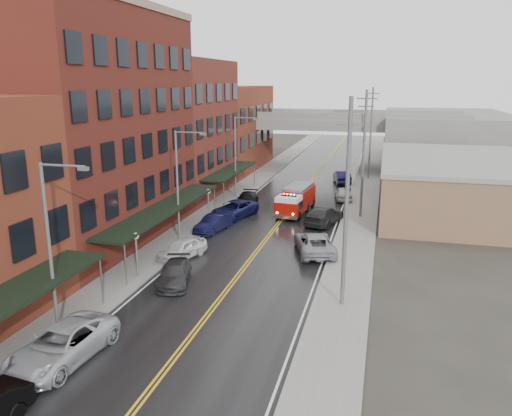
# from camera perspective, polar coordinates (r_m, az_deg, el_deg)

# --- Properties ---
(road) EXTENTS (11.00, 160.00, 0.02)m
(road) POSITION_cam_1_polar(r_m,az_deg,el_deg) (45.01, 2.29, -2.14)
(road) COLOR black
(road) RESTS_ON ground
(sidewalk_left) EXTENTS (3.00, 160.00, 0.15)m
(sidewalk_left) POSITION_cam_1_polar(r_m,az_deg,el_deg) (47.00, -6.44, -1.42)
(sidewalk_left) COLOR slate
(sidewalk_left) RESTS_ON ground
(sidewalk_right) EXTENTS (3.00, 160.00, 0.15)m
(sidewalk_right) POSITION_cam_1_polar(r_m,az_deg,el_deg) (44.11, 11.61, -2.69)
(sidewalk_right) COLOR slate
(sidewalk_right) RESTS_ON ground
(curb_left) EXTENTS (0.30, 160.00, 0.15)m
(curb_left) POSITION_cam_1_polar(r_m,az_deg,el_deg) (46.46, -4.54, -1.56)
(curb_left) COLOR gray
(curb_left) RESTS_ON ground
(curb_right) EXTENTS (0.30, 160.00, 0.15)m
(curb_right) POSITION_cam_1_polar(r_m,az_deg,el_deg) (44.20, 9.47, -2.55)
(curb_right) COLOR gray
(curb_right) RESTS_ON ground
(brick_building_b) EXTENTS (9.00, 20.00, 18.00)m
(brick_building_b) POSITION_cam_1_polar(r_m,az_deg,el_deg) (41.86, -18.05, 8.48)
(brick_building_b) COLOR #541E16
(brick_building_b) RESTS_ON ground
(brick_building_c) EXTENTS (9.00, 15.00, 15.00)m
(brick_building_c) POSITION_cam_1_polar(r_m,az_deg,el_deg) (57.48, -8.56, 8.93)
(brick_building_c) COLOR maroon
(brick_building_c) RESTS_ON ground
(brick_building_far) EXTENTS (9.00, 20.00, 12.00)m
(brick_building_far) POSITION_cam_1_polar(r_m,az_deg,el_deg) (73.98, -3.20, 9.07)
(brick_building_far) COLOR maroon
(brick_building_far) RESTS_ON ground
(tan_building) EXTENTS (14.00, 22.00, 5.00)m
(tan_building) POSITION_cam_1_polar(r_m,az_deg,el_deg) (53.66, 21.66, 2.29)
(tan_building) COLOR #886549
(tan_building) RESTS_ON ground
(right_far_block) EXTENTS (18.00, 30.00, 8.00)m
(right_far_block) POSITION_cam_1_polar(r_m,az_deg,el_deg) (83.15, 20.75, 7.37)
(right_far_block) COLOR slate
(right_far_block) RESTS_ON ground
(awning_1) EXTENTS (2.60, 18.00, 3.09)m
(awning_1) POSITION_cam_1_polar(r_m,az_deg,el_deg) (40.10, -10.35, -0.02)
(awning_1) COLOR black
(awning_1) RESTS_ON ground
(awning_2) EXTENTS (2.60, 13.00, 3.09)m
(awning_2) POSITION_cam_1_polar(r_m,az_deg,el_deg) (56.09, -2.90, 4.28)
(awning_2) COLOR black
(awning_2) RESTS_ON ground
(globe_lamp_1) EXTENTS (0.44, 0.44, 3.12)m
(globe_lamp_1) POSITION_cam_1_polar(r_m,az_deg,el_deg) (33.81, -13.55, -4.09)
(globe_lamp_1) COLOR #59595B
(globe_lamp_1) RESTS_ON ground
(globe_lamp_2) EXTENTS (0.44, 0.44, 3.12)m
(globe_lamp_2) POSITION_cam_1_polar(r_m,az_deg,el_deg) (46.14, -5.47, 1.17)
(globe_lamp_2) COLOR #59595B
(globe_lamp_2) RESTS_ON ground
(street_lamp_0) EXTENTS (2.64, 0.22, 9.00)m
(street_lamp_0) POSITION_cam_1_polar(r_m,az_deg,el_deg) (26.62, -22.20, -3.32)
(street_lamp_0) COLOR #59595B
(street_lamp_0) RESTS_ON ground
(street_lamp_1) EXTENTS (2.64, 0.22, 9.00)m
(street_lamp_1) POSITION_cam_1_polar(r_m,az_deg,el_deg) (40.14, -8.67, 3.28)
(street_lamp_1) COLOR #59595B
(street_lamp_1) RESTS_ON ground
(street_lamp_2) EXTENTS (2.64, 0.22, 9.00)m
(street_lamp_2) POSITION_cam_1_polar(r_m,az_deg,el_deg) (55.01, -2.14, 6.41)
(street_lamp_2) COLOR #59595B
(street_lamp_2) RESTS_ON ground
(utility_pole_0) EXTENTS (1.80, 0.24, 12.00)m
(utility_pole_0) POSITION_cam_1_polar(r_m,az_deg,el_deg) (28.02, 10.32, 0.76)
(utility_pole_0) COLOR #59595B
(utility_pole_0) RESTS_ON ground
(utility_pole_1) EXTENTS (1.80, 0.24, 12.00)m
(utility_pole_1) POSITION_cam_1_polar(r_m,az_deg,el_deg) (47.68, 12.20, 6.23)
(utility_pole_1) COLOR #59595B
(utility_pole_1) RESTS_ON ground
(utility_pole_2) EXTENTS (1.80, 0.24, 12.00)m
(utility_pole_2) POSITION_cam_1_polar(r_m,az_deg,el_deg) (67.54, 12.99, 8.49)
(utility_pole_2) COLOR #59595B
(utility_pole_2) RESTS_ON ground
(overpass) EXTENTS (40.00, 10.00, 7.50)m
(overpass) POSITION_cam_1_polar(r_m,az_deg,el_deg) (75.06, 7.59, 9.04)
(overpass) COLOR slate
(overpass) RESTS_ON ground
(fire_truck) EXTENTS (3.45, 7.35, 2.61)m
(fire_truck) POSITION_cam_1_polar(r_m,az_deg,el_deg) (49.37, 4.56, 1.00)
(fire_truck) COLOR #920E06
(fire_truck) RESTS_ON ground
(parked_car_left_2) EXTENTS (3.29, 6.21, 1.66)m
(parked_car_left_2) POSITION_cam_1_polar(r_m,az_deg,el_deg) (25.74, -21.29, -14.36)
(parked_car_left_2) COLOR #B0B2B8
(parked_car_left_2) RESTS_ON ground
(parked_car_left_3) EXTENTS (3.03, 4.90, 1.33)m
(parked_car_left_3) POSITION_cam_1_polar(r_m,az_deg,el_deg) (32.94, -9.27, -7.43)
(parked_car_left_3) COLOR #2B2B2E
(parked_car_left_3) RESTS_ON ground
(parked_car_left_4) EXTENTS (3.10, 4.64, 1.47)m
(parked_car_left_4) POSITION_cam_1_polar(r_m,az_deg,el_deg) (37.36, -8.46, -4.62)
(parked_car_left_4) COLOR silver
(parked_car_left_4) RESTS_ON ground
(parked_car_left_5) EXTENTS (2.37, 4.60, 1.44)m
(parked_car_left_5) POSITION_cam_1_polar(r_m,az_deg,el_deg) (43.53, -4.92, -1.78)
(parked_car_left_5) COLOR black
(parked_car_left_5) RESTS_ON ground
(parked_car_left_6) EXTENTS (4.11, 6.17, 1.57)m
(parked_car_left_6) POSITION_cam_1_polar(r_m,az_deg,el_deg) (47.89, -2.51, -0.16)
(parked_car_left_6) COLOR #14174B
(parked_car_left_6) RESTS_ON ground
(parked_car_left_7) EXTENTS (2.15, 4.81, 1.37)m
(parked_car_left_7) POSITION_cam_1_polar(r_m,az_deg,el_deg) (52.32, -1.11, 0.99)
(parked_car_left_7) COLOR black
(parked_car_left_7) RESTS_ON ground
(parked_car_right_0) EXTENTS (4.19, 6.23, 1.59)m
(parked_car_right_0) POSITION_cam_1_polar(r_m,az_deg,el_deg) (38.23, 6.69, -4.02)
(parked_car_right_0) COLOR gray
(parked_car_right_0) RESTS_ON ground
(parked_car_right_1) EXTENTS (3.62, 6.00, 1.63)m
(parked_car_right_1) POSITION_cam_1_polar(r_m,az_deg,el_deg) (46.10, 7.77, -0.83)
(parked_car_right_1) COLOR black
(parked_car_right_1) RESTS_ON ground
(parked_car_right_2) EXTENTS (2.36, 4.56, 1.48)m
(parked_car_right_2) POSITION_cam_1_polar(r_m,az_deg,el_deg) (55.67, 9.97, 1.65)
(parked_car_right_2) COLOR #B7B7B7
(parked_car_right_2) RESTS_ON ground
(parked_car_right_3) EXTENTS (2.82, 5.29, 1.66)m
(parked_car_right_3) POSITION_cam_1_polar(r_m,az_deg,el_deg) (64.74, 9.80, 3.51)
(parked_car_right_3) COLOR black
(parked_car_right_3) RESTS_ON ground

